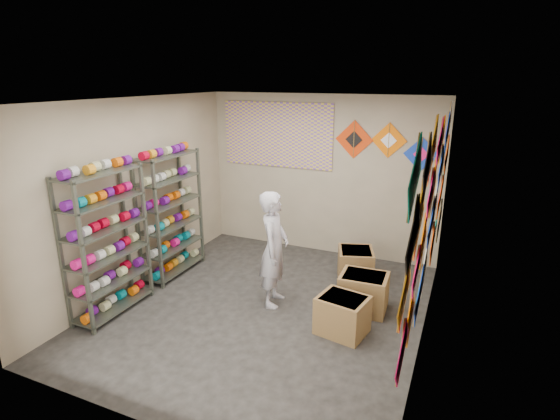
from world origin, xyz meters
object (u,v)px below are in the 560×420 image
at_px(carton_c, 355,265).
at_px(carton_b, 363,292).
at_px(carton_a, 342,315).
at_px(shelf_rack_back, 171,215).
at_px(shelf_rack_front, 107,244).
at_px(shopkeeper, 274,249).

bearing_deg(carton_c, carton_b, -87.55).
relative_size(carton_a, carton_b, 0.92).
height_order(shelf_rack_back, carton_a, shelf_rack_back).
bearing_deg(carton_a, carton_b, 91.32).
xyz_separation_m(carton_a, carton_c, (-0.21, 1.46, 0.01)).
bearing_deg(carton_a, shelf_rack_front, -155.83).
distance_m(shelf_rack_front, carton_c, 3.52).
height_order(shopkeeper, carton_b, shopkeeper).
bearing_deg(shopkeeper, carton_b, -84.86).
height_order(shelf_rack_front, shopkeeper, shelf_rack_front).
bearing_deg(shelf_rack_front, carton_c, 39.09).
relative_size(shopkeeper, carton_b, 2.59).
xyz_separation_m(shelf_rack_back, shopkeeper, (1.84, -0.25, -0.17)).
bearing_deg(shelf_rack_back, shelf_rack_front, -90.00).
height_order(shelf_rack_back, carton_c, shelf_rack_back).
relative_size(carton_b, carton_c, 1.09).
distance_m(shelf_rack_front, shopkeeper, 2.12).
xyz_separation_m(carton_a, carton_b, (0.10, 0.64, 0.01)).
xyz_separation_m(carton_b, carton_c, (-0.31, 0.82, -0.01)).
xyz_separation_m(shelf_rack_front, shelf_rack_back, (0.00, 1.30, 0.00)).
distance_m(shelf_rack_front, carton_a, 3.06).
relative_size(shelf_rack_front, carton_c, 3.42).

